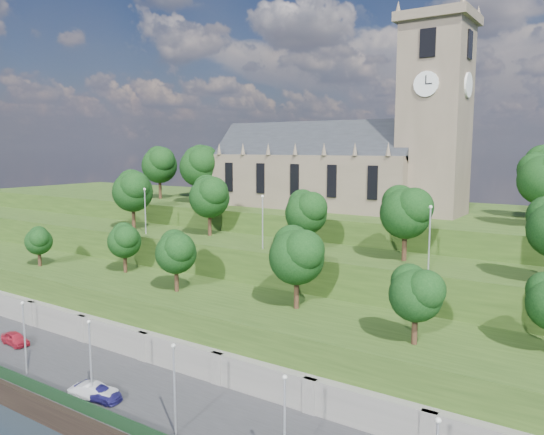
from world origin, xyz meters
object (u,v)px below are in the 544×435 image
Objects in this scene: church at (344,158)px; car_middle at (93,391)px; car_right at (99,393)px; car_left at (15,339)px.

church is 8.96× the size of car_middle.
car_left is at bearing 70.32° from car_right.
car_middle reaches higher than car_left.
church is 8.82× the size of car_right.
car_middle is at bearing 100.04° from car_right.
car_left is at bearing 58.70° from car_middle.
car_right is (-2.38, -43.05, -19.89)m from church.
car_left reaches higher than car_right.
church is 9.32× the size of car_left.
car_left is at bearing -118.02° from church.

